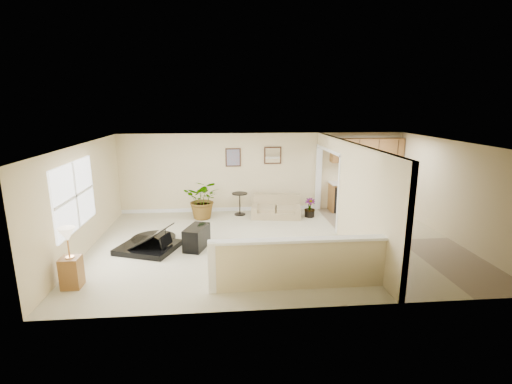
{
  "coord_description": "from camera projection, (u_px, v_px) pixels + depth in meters",
  "views": [
    {
      "loc": [
        -1.25,
        -8.59,
        3.4
      ],
      "look_at": [
        -0.46,
        0.4,
        1.24
      ],
      "focal_mm": 26.0,
      "sensor_mm": 36.0,
      "label": 1
    }
  ],
  "objects": [
    {
      "name": "left_wall",
      "position": [
        83.0,
        199.0,
        8.54
      ],
      "size": [
        0.04,
        6.0,
        2.5
      ],
      "primitive_type": "cube",
      "color": "beige",
      "rests_on": "floor"
    },
    {
      "name": "accent_table",
      "position": [
        240.0,
        201.0,
        11.52
      ],
      "size": [
        0.48,
        0.48,
        0.7
      ],
      "color": "black",
      "rests_on": "floor"
    },
    {
      "name": "palm_plant",
      "position": [
        204.0,
        199.0,
        11.13
      ],
      "size": [
        1.24,
        1.13,
        1.2
      ],
      "color": "black",
      "rests_on": "floor"
    },
    {
      "name": "right_wall",
      "position": [
        453.0,
        191.0,
        9.31
      ],
      "size": [
        0.04,
        6.0,
        2.5
      ],
      "primitive_type": "cube",
      "color": "beige",
      "rests_on": "floor"
    },
    {
      "name": "kitchen_vinyl",
      "position": [
        397.0,
        239.0,
        9.49
      ],
      "size": [
        2.7,
        6.0,
        0.01
      ],
      "primitive_type": "cube",
      "color": "tan",
      "rests_on": "floor"
    },
    {
      "name": "kitchen_cabinets",
      "position": [
        362.0,
        184.0,
        11.93
      ],
      "size": [
        2.36,
        0.65,
        2.33
      ],
      "color": "olive",
      "rests_on": "floor"
    },
    {
      "name": "pony_half_wall",
      "position": [
        297.0,
        263.0,
        6.88
      ],
      "size": [
        3.42,
        0.22,
        1.0
      ],
      "color": "beige",
      "rests_on": "floor"
    },
    {
      "name": "floor",
      "position": [
        276.0,
        244.0,
        9.22
      ],
      "size": [
        9.0,
        9.0,
        0.0
      ],
      "primitive_type": "plane",
      "color": "#BFB594",
      "rests_on": "ground"
    },
    {
      "name": "wall_mirror",
      "position": [
        273.0,
        155.0,
        11.7
      ],
      "size": [
        0.55,
        0.04,
        0.55
      ],
      "color": "#3B2315",
      "rests_on": "back_wall"
    },
    {
      "name": "front_wall",
      "position": [
        302.0,
        239.0,
        6.02
      ],
      "size": [
        9.0,
        0.04,
        2.5
      ],
      "primitive_type": "cube",
      "color": "beige",
      "rests_on": "floor"
    },
    {
      "name": "back_wall",
      "position": [
        263.0,
        172.0,
        11.83
      ],
      "size": [
        9.0,
        0.04,
        2.5
      ],
      "primitive_type": "cube",
      "color": "beige",
      "rests_on": "floor"
    },
    {
      "name": "ceiling",
      "position": [
        277.0,
        143.0,
        8.64
      ],
      "size": [
        9.0,
        6.0,
        0.04
      ],
      "primitive_type": "cube",
      "color": "silver",
      "rests_on": "back_wall"
    },
    {
      "name": "lamp_stand",
      "position": [
        70.0,
        262.0,
        6.93
      ],
      "size": [
        0.35,
        0.35,
        1.18
      ],
      "color": "olive",
      "rests_on": "floor"
    },
    {
      "name": "small_plant",
      "position": [
        310.0,
        209.0,
        11.35
      ],
      "size": [
        0.37,
        0.37,
        0.58
      ],
      "color": "black",
      "rests_on": "floor"
    },
    {
      "name": "wall_art_left",
      "position": [
        233.0,
        157.0,
        11.61
      ],
      "size": [
        0.48,
        0.04,
        0.58
      ],
      "color": "#3B2315",
      "rests_on": "back_wall"
    },
    {
      "name": "interior_partition",
      "position": [
        346.0,
        192.0,
        9.33
      ],
      "size": [
        0.18,
        5.99,
        2.5
      ],
      "color": "beige",
      "rests_on": "floor"
    },
    {
      "name": "loveseat",
      "position": [
        276.0,
        206.0,
        11.38
      ],
      "size": [
        1.6,
        1.05,
        0.85
      ],
      "rotation": [
        0.0,
        0.0,
        -0.15
      ],
      "color": "tan",
      "rests_on": "floor"
    },
    {
      "name": "piano_bench",
      "position": [
        197.0,
        238.0,
        8.88
      ],
      "size": [
        0.64,
        0.89,
        0.54
      ],
      "primitive_type": "cube",
      "rotation": [
        0.0,
        0.0,
        -0.32
      ],
      "color": "black",
      "rests_on": "floor"
    },
    {
      "name": "piano",
      "position": [
        146.0,
        228.0,
        8.81
      ],
      "size": [
        1.79,
        1.76,
        1.21
      ],
      "rotation": [
        0.0,
        0.0,
        -0.35
      ],
      "color": "black",
      "rests_on": "floor"
    },
    {
      "name": "left_window",
      "position": [
        74.0,
        196.0,
        8.01
      ],
      "size": [
        0.05,
        2.15,
        1.45
      ],
      "primitive_type": "cube",
      "color": "white",
      "rests_on": "left_wall"
    }
  ]
}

